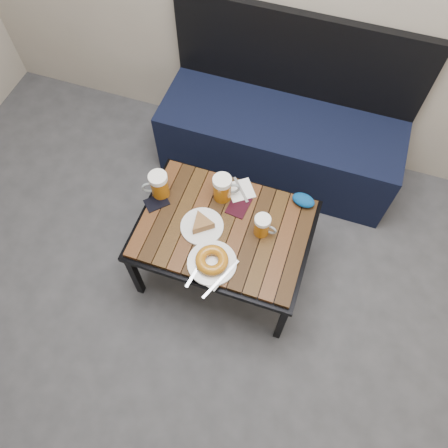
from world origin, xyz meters
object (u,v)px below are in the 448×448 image
(knit_pouch, at_px, (303,200))
(plate_bagel, at_px, (212,261))
(beer_mug_right, at_px, (262,226))
(passport_burgundy, at_px, (239,206))
(cafe_table, at_px, (224,231))
(plate_pie, at_px, (202,225))
(passport_navy, at_px, (157,202))
(beer_mug_centre, at_px, (223,188))
(bench, at_px, (280,137))
(beer_mug_left, at_px, (159,185))

(knit_pouch, bearing_deg, plate_bagel, -124.71)
(beer_mug_right, relative_size, plate_bagel, 0.42)
(passport_burgundy, xyz_separation_m, knit_pouch, (0.29, 0.12, 0.02))
(cafe_table, relative_size, plate_pie, 4.07)
(beer_mug_right, height_order, passport_navy, beer_mug_right)
(cafe_table, xyz_separation_m, plate_bagel, (0.01, -0.20, 0.07))
(cafe_table, relative_size, beer_mug_centre, 5.67)
(bench, xyz_separation_m, passport_burgundy, (-0.05, -0.67, 0.20))
(bench, bearing_deg, passport_burgundy, -94.55)
(bench, height_order, passport_navy, bench)
(bench, distance_m, cafe_table, 0.82)
(bench, bearing_deg, passport_navy, -119.68)
(knit_pouch, bearing_deg, bench, 113.68)
(beer_mug_right, height_order, knit_pouch, beer_mug_right)
(plate_pie, bearing_deg, passport_navy, 167.45)
(beer_mug_right, xyz_separation_m, plate_bagel, (-0.17, -0.23, -0.04))
(beer_mug_left, xyz_separation_m, beer_mug_centre, (0.30, 0.08, 0.00))
(beer_mug_right, xyz_separation_m, passport_navy, (-0.54, -0.01, -0.06))
(plate_pie, distance_m, knit_pouch, 0.51)
(beer_mug_left, distance_m, beer_mug_centre, 0.31)
(cafe_table, bearing_deg, beer_mug_left, 167.60)
(plate_bagel, relative_size, passport_burgundy, 2.21)
(beer_mug_left, relative_size, knit_pouch, 1.29)
(bench, height_order, passport_burgundy, bench)
(passport_burgundy, bearing_deg, beer_mug_centre, 169.79)
(beer_mug_centre, height_order, knit_pouch, beer_mug_centre)
(beer_mug_left, xyz_separation_m, passport_navy, (0.00, -0.06, -0.07))
(knit_pouch, bearing_deg, plate_pie, -145.75)
(cafe_table, distance_m, beer_mug_right, 0.21)
(plate_bagel, bearing_deg, passport_burgundy, 86.43)
(bench, bearing_deg, plate_pie, -102.35)
(beer_mug_centre, xyz_separation_m, plate_bagel, (0.07, -0.36, -0.05))
(cafe_table, relative_size, passport_burgundy, 6.39)
(passport_navy, bearing_deg, beer_mug_right, 44.80)
(bench, distance_m, passport_navy, 0.92)
(plate_pie, xyz_separation_m, passport_navy, (-0.26, 0.06, -0.02))
(passport_navy, bearing_deg, beer_mug_centre, 69.03)
(beer_mug_left, height_order, passport_navy, beer_mug_left)
(cafe_table, xyz_separation_m, knit_pouch, (0.33, 0.25, 0.07))
(passport_navy, bearing_deg, passport_burgundy, 60.00)
(bench, height_order, plate_pie, bench)
(bench, distance_m, knit_pouch, 0.64)
(beer_mug_centre, height_order, passport_burgundy, beer_mug_centre)
(plate_bagel, distance_m, passport_navy, 0.43)
(cafe_table, height_order, beer_mug_centre, beer_mug_centre)
(cafe_table, height_order, beer_mug_right, beer_mug_right)
(beer_mug_centre, bearing_deg, passport_navy, -179.88)
(plate_pie, xyz_separation_m, plate_bagel, (0.11, -0.17, 0.00))
(beer_mug_centre, distance_m, plate_pie, 0.21)
(knit_pouch, bearing_deg, beer_mug_left, -165.80)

